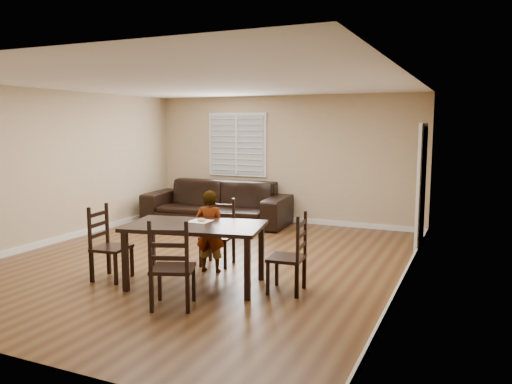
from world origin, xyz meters
TOP-DOWN VIEW (x-y plane):
  - ground at (0.00, 0.00)m, footprint 7.00×7.00m
  - room at (0.04, 0.18)m, footprint 6.04×7.04m
  - dining_table at (0.52, -1.06)m, footprint 1.90×1.31m
  - chair_near at (0.31, 0.02)m, footprint 0.49×0.46m
  - chair_far at (0.73, -1.96)m, footprint 0.60×0.58m
  - chair_left at (-0.77, -1.32)m, footprint 0.48×0.50m
  - chair_right at (1.81, -0.80)m, footprint 0.46×0.49m
  - child at (0.39, -0.44)m, footprint 0.47×0.36m
  - napkin at (0.48, -0.87)m, footprint 0.29×0.29m
  - donut at (0.50, -0.87)m, footprint 0.11×0.11m
  - sofa at (-1.22, 2.70)m, footprint 3.15×1.42m

SIDE VIEW (x-z plane):
  - ground at x=0.00m, z-range 0.00..0.00m
  - sofa at x=-1.22m, z-range 0.00..0.90m
  - chair_near at x=0.31m, z-range -0.05..0.95m
  - chair_right at x=1.81m, z-range -0.05..0.96m
  - chair_left at x=-0.77m, z-range -0.05..0.97m
  - chair_far at x=0.73m, z-range -0.05..1.00m
  - child at x=0.39m, z-range 0.00..1.18m
  - dining_table at x=0.52m, z-range 0.32..1.13m
  - napkin at x=0.48m, z-range 0.81..0.82m
  - donut at x=0.50m, z-range 0.82..0.86m
  - room at x=0.04m, z-range 0.45..3.17m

